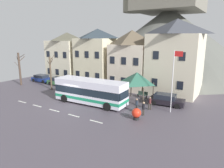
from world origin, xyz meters
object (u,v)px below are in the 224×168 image
Objects in this scene: bus_shelter at (137,78)px; bare_tree_02 at (51,72)px; pedestrian_02 at (137,105)px; harbour_buoy at (136,113)px; parked_car_00 at (166,100)px; townhouse_01 at (98,56)px; parked_car_02 at (42,78)px; flagpole at (173,77)px; public_bench at (142,94)px; townhouse_02 at (131,60)px; transit_bus at (90,92)px; hilltop_castle at (167,38)px; pedestrian_00 at (144,107)px; townhouse_03 at (175,57)px; bare_tree_00 at (20,69)px; townhouse_00 at (68,56)px; parked_car_03 at (59,81)px; pedestrian_01 at (150,103)px; parked_car_01 at (81,86)px.

bus_shelter is 14.30m from bare_tree_02.
harbour_buoy is (0.95, -2.06, -0.12)m from pedestrian_02.
parked_car_00 is 0.79× the size of bare_tree_02.
parked_car_02 is (-9.48, -4.95, -4.19)m from townhouse_01.
townhouse_01 is at bearing 153.28° from flagpole.
townhouse_02 is at bearing 133.91° from public_bench.
transit_bus is at bearing -156.99° from parked_car_00.
hilltop_castle is 10.41× the size of bus_shelter.
pedestrian_00 reaches higher than parked_car_00.
bare_tree_02 is (-9.64, 2.24, 1.29)m from transit_bus.
public_bench is 0.21× the size of flagpole.
harbour_buoy is (-1.09, -6.24, 0.01)m from parked_car_00.
public_bench is 14.85m from bare_tree_02.
townhouse_03 reaches higher than bare_tree_00.
townhouse_00 is 24.46m from flagpole.
hilltop_castle is at bearing 91.10° from townhouse_02.
flagpole reaches higher than parked_car_03.
pedestrian_00 is (-0.94, -4.80, 0.24)m from parked_car_00.
bare_tree_02 is (-14.22, -3.58, 2.37)m from public_bench.
public_bench is (-2.79, 6.04, -0.44)m from pedestrian_00.
public_bench is at bearing -79.64° from hilltop_castle.
bus_shelter is 0.69× the size of bare_tree_00.
flagpole is at bearing -26.72° from townhouse_01.
pedestrian_01 is (23.04, -3.56, 0.13)m from parked_car_02.
townhouse_03 is 6.87× the size of pedestrian_02.
public_bench is (10.15, 1.03, -0.15)m from parked_car_01.
parked_car_01 is (7.94, -5.44, -3.94)m from townhouse_00.
bus_shelter is 6.65m from harbour_buoy.
bare_tree_00 is at bearing -174.77° from bare_tree_02.
townhouse_00 is 9.05m from bare_tree_02.
transit_bus is 9.53m from parked_car_00.
parked_car_00 is at bearing -21.57° from townhouse_01.
townhouse_01 reaches higher than bare_tree_02.
townhouse_02 is at bearing -137.37° from parked_car_01.
townhouse_03 is at bearing 104.85° from flagpole.
townhouse_03 is at bearing 0.49° from townhouse_00.
public_bench is at bearing -13.71° from townhouse_00.
bare_tree_02 reaches higher than bus_shelter.
transit_bus reaches higher than pedestrian_00.
bare_tree_02 reaches higher than parked_car_00.
townhouse_02 is 13.73m from harbour_buoy.
hilltop_castle reaches higher than parked_car_02.
bare_tree_00 is (-26.28, -0.73, -1.09)m from flagpole.
parked_car_01 is at bearing -34.45° from townhouse_00.
pedestrian_01 is at bearing -50.73° from townhouse_02.
bus_shelter reaches higher than parked_car_00.
public_bench is (-2.69, 4.00, -0.31)m from pedestrian_01.
pedestrian_02 is at bearing -121.86° from parked_car_00.
hilltop_castle reaches higher than parked_car_01.
pedestrian_02 is at bearing 150.92° from pedestrian_00.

